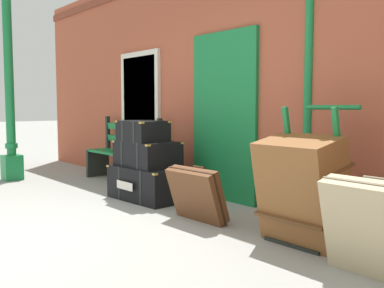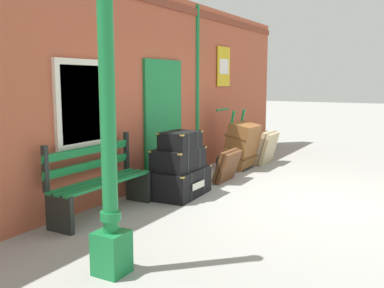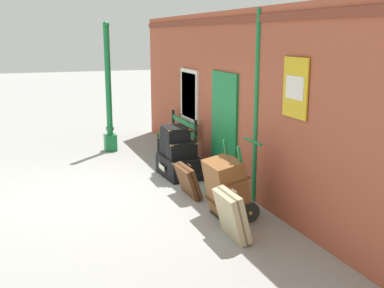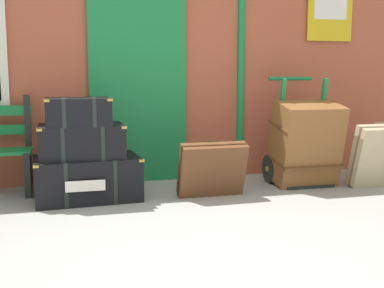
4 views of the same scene
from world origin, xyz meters
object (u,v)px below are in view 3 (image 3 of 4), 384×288
porters_trolley (237,199)px  suitcase_cream (188,181)px  steamer_trunk_middle (178,148)px  steamer_trunk_top (175,133)px  platform_bench (178,140)px  steamer_trunk_base (179,166)px  suitcase_caramel (232,215)px  lamp_post (109,103)px  large_brown_trunk (227,188)px

porters_trolley → suitcase_cream: size_ratio=1.74×
suitcase_cream → porters_trolley: bearing=19.0°
steamer_trunk_middle → steamer_trunk_top: 0.30m
platform_bench → steamer_trunk_middle: bearing=-18.5°
steamer_trunk_base → porters_trolley: size_ratio=0.88×
steamer_trunk_top → suitcase_caramel: size_ratio=0.87×
lamp_post → steamer_trunk_middle: size_ratio=3.78×
suitcase_cream → steamer_trunk_base: bearing=168.3°
platform_bench → steamer_trunk_top: (1.26, -0.48, 0.43)m
platform_bench → large_brown_trunk: platform_bench is taller
platform_bench → suitcase_cream: platform_bench is taller
steamer_trunk_middle → suitcase_cream: steamer_trunk_middle is taller
steamer_trunk_top → large_brown_trunk: bearing=0.6°
lamp_post → steamer_trunk_top: (2.58, 0.81, -0.31)m
large_brown_trunk → steamer_trunk_middle: bearing=179.5°
suitcase_cream → large_brown_trunk: bearing=10.9°
platform_bench → steamer_trunk_middle: 1.37m
steamer_trunk_top → large_brown_trunk: steamer_trunk_top is taller
large_brown_trunk → suitcase_caramel: large_brown_trunk is taller
large_brown_trunk → suitcase_cream: (-1.14, -0.22, -0.19)m
platform_bench → suitcase_cream: (2.54, -0.67, -0.16)m
large_brown_trunk → steamer_trunk_base: bearing=179.2°
platform_bench → steamer_trunk_top: size_ratio=2.62×
lamp_post → steamer_trunk_base: bearing=18.2°
steamer_trunk_base → suitcase_cream: size_ratio=1.53×
lamp_post → steamer_trunk_base: size_ratio=2.94×
steamer_trunk_top → suitcase_cream: steamer_trunk_top is taller
porters_trolley → steamer_trunk_middle: bearing=-176.3°
steamer_trunk_top → porters_trolley: 2.50m
platform_bench → steamer_trunk_top: platform_bench is taller
porters_trolley → large_brown_trunk: 0.27m
porters_trolley → large_brown_trunk: bearing=-90.0°
platform_bench → porters_trolley: porters_trolley is taller
large_brown_trunk → lamp_post: bearing=-170.5°
steamer_trunk_base → suitcase_cream: suitcase_cream is taller
suitcase_cream → platform_bench: bearing=165.2°
lamp_post → porters_trolley: bearing=11.4°
lamp_post → suitcase_cream: size_ratio=4.49×
steamer_trunk_base → suitcase_caramel: (3.11, -0.30, 0.14)m
lamp_post → large_brown_trunk: (5.00, 0.84, -0.70)m
suitcase_caramel → lamp_post: bearing=-174.3°
platform_bench → porters_trolley: bearing=-4.3°
steamer_trunk_middle → porters_trolley: size_ratio=0.68×
suitcase_cream → suitcase_caramel: size_ratio=0.97×
lamp_post → porters_trolley: size_ratio=2.57×
platform_bench → suitcase_cream: 2.63m
lamp_post → suitcase_cream: (3.86, 0.62, -0.89)m
lamp_post → steamer_trunk_base: 2.95m
platform_bench → large_brown_trunk: bearing=-7.0°
steamer_trunk_top → steamer_trunk_middle: bearing=63.4°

